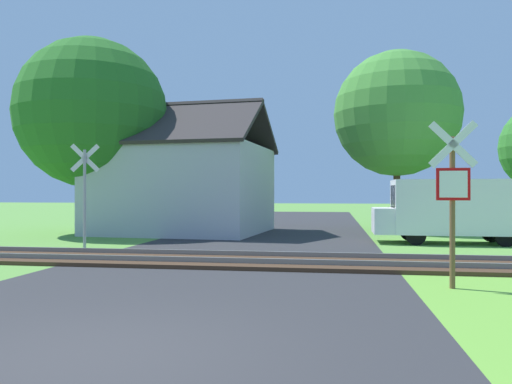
% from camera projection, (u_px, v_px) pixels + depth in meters
% --- Properties ---
extents(ground_plane, '(160.00, 160.00, 0.00)m').
position_uv_depth(ground_plane, '(90.00, 358.00, 5.36)').
color(ground_plane, '#5B933D').
extents(road_asphalt, '(8.08, 80.00, 0.01)m').
position_uv_depth(road_asphalt, '(156.00, 313.00, 7.33)').
color(road_asphalt, '#2D2D30').
rests_on(road_asphalt, ground).
extents(rail_track, '(60.00, 2.60, 0.22)m').
position_uv_depth(rail_track, '(231.00, 260.00, 12.67)').
color(rail_track, '#422D1E').
rests_on(rail_track, ground).
extents(stop_sign_near, '(0.88, 0.15, 3.11)m').
position_uv_depth(stop_sign_near, '(453.00, 193.00, 9.21)').
color(stop_sign_near, brown).
rests_on(stop_sign_near, ground).
extents(crossing_sign_far, '(0.85, 0.28, 3.29)m').
position_uv_depth(crossing_sign_far, '(85.00, 189.00, 15.28)').
color(crossing_sign_far, '#9E9EA5').
rests_on(crossing_sign_far, ground).
extents(house, '(7.88, 7.30, 5.89)m').
position_uv_depth(house, '(184.00, 186.00, 22.45)').
color(house, '#B7B7BC').
rests_on(house, ground).
extents(tree_right, '(5.86, 5.86, 8.42)m').
position_uv_depth(tree_right, '(397.00, 114.00, 23.37)').
color(tree_right, '#513823').
rests_on(tree_right, ground).
extents(tree_left, '(6.52, 6.52, 8.52)m').
position_uv_depth(tree_left, '(92.00, 113.00, 21.81)').
color(tree_left, '#513823').
rests_on(tree_left, ground).
extents(mail_truck, '(4.93, 1.97, 2.24)m').
position_uv_depth(mail_truck, '(450.00, 208.00, 17.48)').
color(mail_truck, white).
rests_on(mail_truck, ground).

